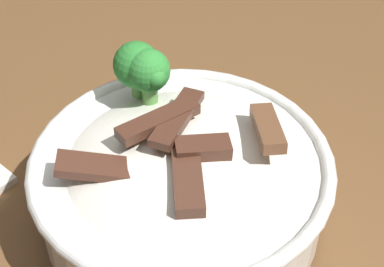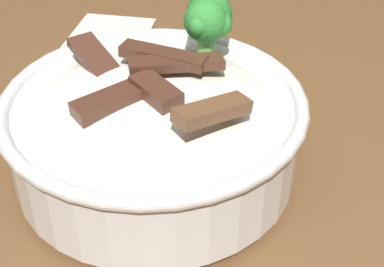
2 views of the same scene
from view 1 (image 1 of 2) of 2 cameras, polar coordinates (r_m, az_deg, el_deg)
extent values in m
cube|color=brown|center=(1.37, -0.92, 3.77)|extent=(0.06, 0.06, 0.73)
cylinder|color=white|center=(0.54, -0.94, -8.21)|extent=(0.11, 0.11, 0.01)
cylinder|color=white|center=(0.51, -0.99, -5.46)|extent=(0.24, 0.24, 0.07)
torus|color=white|center=(0.49, -1.04, -2.73)|extent=(0.25, 0.25, 0.01)
ellipsoid|color=white|center=(0.50, -1.02, -3.78)|extent=(0.21, 0.21, 0.06)
cube|color=#4C2B1E|center=(0.47, 1.05, -1.42)|extent=(0.04, 0.05, 0.01)
cube|color=#4C2B1E|center=(0.47, -9.04, -3.25)|extent=(0.06, 0.06, 0.02)
cube|color=#4C2B1E|center=(0.49, -3.26, 1.26)|extent=(0.03, 0.08, 0.01)
cube|color=brown|center=(0.48, 7.29, 0.54)|extent=(0.06, 0.05, 0.02)
cube|color=#4C2B1E|center=(0.49, -1.43, 1.51)|extent=(0.05, 0.08, 0.01)
cube|color=#4C2B1E|center=(0.45, -0.41, -4.54)|extent=(0.06, 0.06, 0.01)
cylinder|color=#5B9947|center=(0.54, -5.20, 4.56)|extent=(0.01, 0.01, 0.02)
sphere|color=#2D8433|center=(0.53, -5.36, 6.61)|extent=(0.04, 0.04, 0.04)
sphere|color=#2D8433|center=(0.51, -4.46, 6.10)|extent=(0.03, 0.03, 0.03)
sphere|color=#2D8433|center=(0.53, -4.65, 7.51)|extent=(0.02, 0.02, 0.02)
cylinder|color=#5B9947|center=(0.53, -4.07, 3.98)|extent=(0.01, 0.01, 0.02)
sphere|color=green|center=(0.52, -4.20, 6.07)|extent=(0.04, 0.04, 0.04)
sphere|color=green|center=(0.51, -3.53, 5.39)|extent=(0.02, 0.02, 0.02)
sphere|color=green|center=(0.53, -3.43, 6.48)|extent=(0.02, 0.02, 0.02)
camera|label=2|loc=(0.39, 59.72, 7.08)|focal=51.88mm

